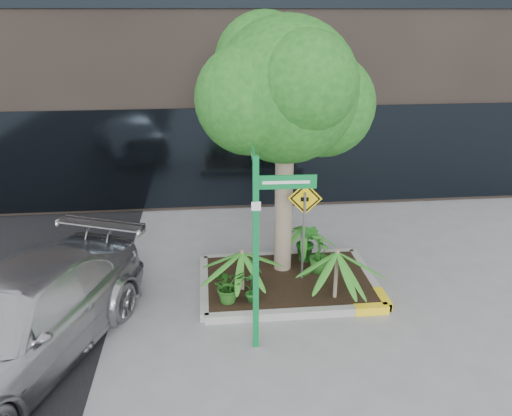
{
  "coord_description": "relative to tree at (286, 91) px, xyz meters",
  "views": [
    {
      "loc": [
        -1.26,
        -8.01,
        4.9
      ],
      "look_at": [
        -0.42,
        0.2,
        1.67
      ],
      "focal_mm": 35.0,
      "sensor_mm": 36.0,
      "label": 1
    }
  ],
  "objects": [
    {
      "name": "ground",
      "position": [
        -0.16,
        -0.78,
        -3.63
      ],
      "size": [
        80.0,
        80.0,
        0.0
      ],
      "primitive_type": "plane",
      "color": "gray",
      "rests_on": "ground"
    },
    {
      "name": "parked_car",
      "position": [
        -4.25,
        -2.32,
        -2.92
      ],
      "size": [
        3.68,
        5.29,
        1.42
      ],
      "primitive_type": "imported",
      "rotation": [
        0.0,
        0.0,
        -0.38
      ],
      "color": "#B5B4B9",
      "rests_on": "ground"
    },
    {
      "name": "shrub_b",
      "position": [
        0.69,
        -0.26,
        -3.11
      ],
      "size": [
        0.53,
        0.53,
        0.74
      ],
      "primitive_type": "imported",
      "rotation": [
        0.0,
        0.0,
        1.92
      ],
      "color": "#25611D",
      "rests_on": "planter"
    },
    {
      "name": "cattle_sign",
      "position": [
        0.29,
        -0.6,
        -2.14
      ],
      "size": [
        0.61,
        0.26,
        1.98
      ],
      "rotation": [
        0.0,
        0.0,
        -0.16
      ],
      "color": "slate",
      "rests_on": "ground"
    },
    {
      "name": "shrub_a",
      "position": [
        -1.12,
        -1.16,
        -3.16
      ],
      "size": [
        0.72,
        0.72,
        0.63
      ],
      "primitive_type": "imported",
      "rotation": [
        0.0,
        0.0,
        0.32
      ],
      "color": "#225819",
      "rests_on": "planter"
    },
    {
      "name": "street_sign_post",
      "position": [
        -0.7,
        -2.22,
        -1.71
      ],
      "size": [
        0.92,
        0.91,
        3.1
      ],
      "rotation": [
        0.0,
        0.0,
        -0.04
      ],
      "color": "#0B8339",
      "rests_on": "ground"
    },
    {
      "name": "planter",
      "position": [
        0.07,
        -0.5,
        -3.53
      ],
      "size": [
        3.35,
        2.36,
        0.15
      ],
      "color": "#9E9E99",
      "rests_on": "ground"
    },
    {
      "name": "palm_back",
      "position": [
        0.5,
        0.38,
        -2.77
      ],
      "size": [
        0.86,
        0.86,
        0.96
      ],
      "color": "gray",
      "rests_on": "ground"
    },
    {
      "name": "shrub_d",
      "position": [
        0.54,
        0.22,
        -3.06
      ],
      "size": [
        0.65,
        0.65,
        0.84
      ],
      "primitive_type": "imported",
      "rotation": [
        0.0,
        0.0,
        5.65
      ],
      "color": "#20671D",
      "rests_on": "planter"
    },
    {
      "name": "tree",
      "position": [
        0.0,
        0.0,
        0.0
      ],
      "size": [
        3.31,
        2.94,
        4.97
      ],
      "color": "gray",
      "rests_on": "ground"
    },
    {
      "name": "palm_front",
      "position": [
        0.77,
        -1.22,
        -2.59
      ],
      "size": [
        1.07,
        1.07,
        1.19
      ],
      "color": "gray",
      "rests_on": "ground"
    },
    {
      "name": "shrub_c",
      "position": [
        -0.74,
        -1.21,
        -3.19
      ],
      "size": [
        0.31,
        0.31,
        0.59
      ],
      "primitive_type": "imported",
      "rotation": [
        0.0,
        0.0,
        3.14
      ],
      "color": "#1E5F1D",
      "rests_on": "planter"
    },
    {
      "name": "palm_left",
      "position": [
        -0.86,
        -0.78,
        -2.73
      ],
      "size": [
        0.9,
        0.9,
        1.01
      ],
      "color": "gray",
      "rests_on": "ground"
    }
  ]
}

